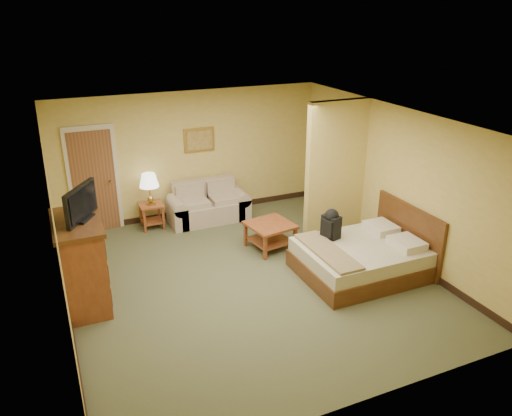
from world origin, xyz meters
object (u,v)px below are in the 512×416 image
coffee_table (270,231)px  loveseat (208,208)px  dresser (82,263)px  bed (363,257)px

coffee_table → loveseat: bearing=110.0°
loveseat → dresser: (-2.66, -2.25, 0.41)m
dresser → bed: size_ratio=0.69×
loveseat → coffee_table: bearing=-70.0°
loveseat → bed: bed is taller
loveseat → dresser: bearing=-139.8°
bed → loveseat: bearing=117.6°
loveseat → dresser: dresser is taller
coffee_table → bed: 1.76m
coffee_table → dresser: (-3.28, -0.55, 0.33)m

